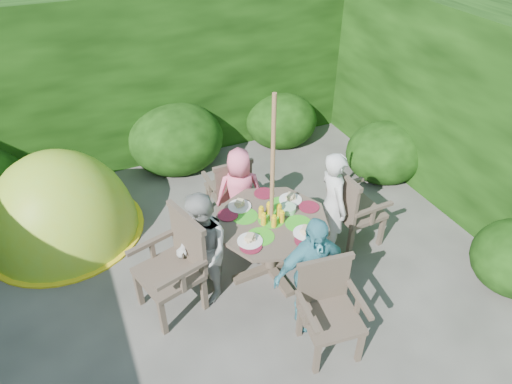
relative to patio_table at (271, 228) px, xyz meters
name	(u,v)px	position (x,y,z in m)	size (l,w,h in m)	color
ground	(217,340)	(-0.91, -0.66, -0.63)	(60.00, 60.00, 0.00)	#43403C
hedge_enclosure	(167,168)	(-0.91, 0.67, 0.62)	(9.00, 9.00, 2.50)	black
patio_table	(271,228)	(0.00, 0.00, 0.00)	(1.34, 1.34, 0.89)	#40342A
parasol_pole	(272,193)	(0.00, 0.00, 0.47)	(0.04, 0.04, 2.20)	brown
garden_chair_right	(352,207)	(1.09, 0.05, -0.09)	(0.56, 0.62, 1.00)	#40342A
garden_chair_left	(176,263)	(-1.09, -0.03, -0.06)	(0.71, 0.77, 1.06)	#40342A
garden_chair_back	(230,188)	(-0.06, 1.10, -0.16)	(0.54, 0.48, 0.89)	#40342A
garden_chair_front	(328,307)	(0.06, -1.10, -0.13)	(0.62, 0.57, 0.93)	#40342A
child_right	(333,204)	(0.79, 0.04, 0.05)	(0.49, 0.32, 1.35)	silver
child_left	(202,250)	(-0.80, -0.04, 0.02)	(0.63, 0.49, 1.30)	#A1A19C
child_back	(240,192)	(-0.04, 0.80, -0.04)	(0.58, 0.37, 1.18)	#FF698B
child_front	(311,274)	(0.03, -0.80, 0.03)	(0.78, 0.32, 1.33)	teal
dome_tent	(67,232)	(-2.11, 1.66, -0.63)	(2.24, 2.24, 2.23)	#A8C425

